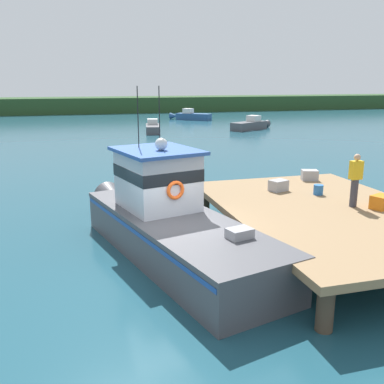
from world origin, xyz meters
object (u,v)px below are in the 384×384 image
object	(u,v)px
main_fishing_boat	(168,219)
moored_boat_mid_harbor	(153,128)
crate_single_by_cleat	(381,202)
crate_single_far	(310,175)
bait_bucket	(318,190)
moored_boat_outer_mooring	(191,116)
mooring_buoy_inshore	(200,192)
crate_stack_near_edge	(278,185)
moored_boat_far_left	(251,125)
deckhand_by_the_boat	(355,179)

from	to	relation	value
main_fishing_boat	moored_boat_mid_harbor	world-z (taller)	main_fishing_boat
crate_single_by_cleat	crate_single_far	bearing A→B (deg)	90.58
bait_bucket	main_fishing_boat	bearing A→B (deg)	-172.39
moored_boat_outer_mooring	moored_boat_mid_harbor	xyz separation A→B (m)	(-7.47, -12.83, -0.06)
moored_boat_outer_mooring	mooring_buoy_inshore	world-z (taller)	moored_boat_outer_mooring
main_fishing_boat	crate_single_far	distance (m)	6.84
crate_stack_near_edge	moored_boat_mid_harbor	distance (m)	29.37
crate_stack_near_edge	mooring_buoy_inshore	distance (m)	4.57
moored_boat_mid_harbor	mooring_buoy_inshore	bearing A→B (deg)	-95.93
main_fishing_boat	moored_boat_far_left	distance (m)	34.47
deckhand_by_the_boat	mooring_buoy_inshore	size ratio (longest dim) A/B	3.16
main_fishing_boat	crate_stack_near_edge	xyz separation A→B (m)	(4.32, 1.57, 0.38)
crate_single_by_cleat	moored_boat_outer_mooring	bearing A→B (deg)	81.81
crate_stack_near_edge	deckhand_by_the_boat	size ratio (longest dim) A/B	0.37
deckhand_by_the_boat	moored_boat_mid_harbor	xyz separation A→B (m)	(-0.34, 31.75, -1.62)
bait_bucket	mooring_buoy_inshore	xyz separation A→B (m)	(-2.71, 4.96, -1.11)
bait_bucket	moored_boat_mid_harbor	size ratio (longest dim) A/B	0.07
crate_stack_near_edge	moored_boat_mid_harbor	world-z (taller)	crate_stack_near_edge
crate_single_by_cleat	deckhand_by_the_boat	world-z (taller)	deckhand_by_the_boat
moored_boat_mid_harbor	main_fishing_boat	bearing A→B (deg)	-99.70
bait_bucket	crate_stack_near_edge	bearing A→B (deg)	141.34
deckhand_by_the_boat	moored_boat_far_left	distance (m)	33.13
crate_single_far	moored_boat_mid_harbor	distance (m)	28.17
moored_boat_far_left	main_fishing_boat	bearing A→B (deg)	-117.16
moored_boat_far_left	moored_boat_mid_harbor	distance (m)	10.45
crate_single_far	crate_single_by_cleat	bearing A→B (deg)	-89.42
mooring_buoy_inshore	deckhand_by_the_boat	bearing A→B (deg)	-65.58
main_fishing_boat	moored_boat_outer_mooring	distance (m)	45.56
crate_single_far	moored_boat_far_left	bearing A→B (deg)	71.21
bait_bucket	mooring_buoy_inshore	distance (m)	5.76
moored_boat_far_left	crate_single_far	bearing A→B (deg)	-108.79
crate_stack_near_edge	moored_boat_far_left	bearing A→B (deg)	68.58
crate_single_far	mooring_buoy_inshore	bearing A→B (deg)	140.96
bait_bucket	deckhand_by_the_boat	distance (m)	1.73
main_fishing_boat	moored_boat_outer_mooring	xyz separation A→B (m)	(12.76, 43.73, -0.51)
crate_single_far	mooring_buoy_inshore	size ratio (longest dim) A/B	1.16
moored_boat_outer_mooring	moored_boat_mid_harbor	world-z (taller)	moored_boat_outer_mooring
deckhand_by_the_boat	mooring_buoy_inshore	xyz separation A→B (m)	(-2.96, 6.52, -1.80)
bait_bucket	deckhand_by_the_boat	size ratio (longest dim) A/B	0.21
crate_stack_near_edge	moored_boat_mid_harbor	bearing A→B (deg)	88.11
crate_stack_near_edge	crate_single_far	xyz separation A→B (m)	(1.93, 1.21, 0.01)
crate_single_by_cleat	bait_bucket	xyz separation A→B (m)	(-0.91, 1.99, -0.04)
main_fishing_boat	deckhand_by_the_boat	size ratio (longest dim) A/B	6.10
crate_single_far	moored_boat_outer_mooring	bearing A→B (deg)	80.96
crate_stack_near_edge	moored_boat_outer_mooring	distance (m)	43.01
main_fishing_boat	crate_single_far	xyz separation A→B (m)	(6.24, 2.77, 0.39)
deckhand_by_the_boat	moored_boat_far_left	size ratio (longest dim) A/B	0.30
crate_single_by_cleat	deckhand_by_the_boat	size ratio (longest dim) A/B	0.37
crate_stack_near_edge	moored_boat_far_left	world-z (taller)	crate_stack_near_edge
crate_single_by_cleat	bait_bucket	distance (m)	2.19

